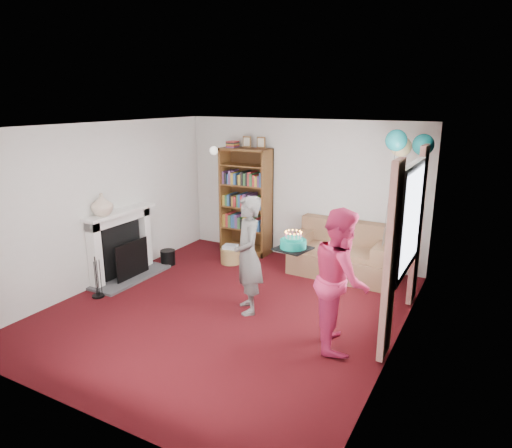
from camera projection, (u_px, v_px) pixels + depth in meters
The scene contains 16 objects.
ground at pixel (228, 309), 6.37m from camera, with size 5.00×5.00×0.00m, color black.
wall_back at pixel (301, 190), 8.16m from camera, with size 4.50×0.02×2.50m, color silver.
wall_left at pixel (103, 204), 7.07m from camera, with size 0.02×5.00×2.50m, color silver.
wall_right at pixel (401, 248), 4.99m from camera, with size 0.02×5.00×2.50m, color silver.
ceiling at pixel (225, 126), 5.70m from camera, with size 4.50×5.00×0.01m, color white.
fireplace at pixel (124, 248), 7.35m from camera, with size 0.55×1.80×1.12m.
window_bay at pixel (407, 238), 5.54m from camera, with size 0.14×2.02×2.20m.
wall_sconce at pixel (214, 150), 8.67m from camera, with size 0.16×0.23×0.16m.
bookcase at pixel (247, 202), 8.52m from camera, with size 0.93×0.42×2.18m.
sofa at pixel (343, 255), 7.59m from camera, with size 1.63×0.86×0.86m.
wicker_basket at pixel (231, 255), 8.11m from camera, with size 0.36×0.36×0.33m.
person_striped at pixel (248, 255), 6.11m from camera, with size 0.59×0.39×1.61m, color black.
person_magenta at pixel (341, 279), 5.24m from camera, with size 0.81×0.63×1.67m, color #CE295B.
birthday_cake at pixel (293, 244), 5.41m from camera, with size 0.37×0.37×0.22m.
balloons at pixel (407, 144), 6.38m from camera, with size 0.63×0.68×1.78m.
mantel_vase at pixel (102, 204), 6.87m from camera, with size 0.33×0.33×0.34m, color beige.
Camera 1 is at (3.12, -4.93, 2.84)m, focal length 32.00 mm.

